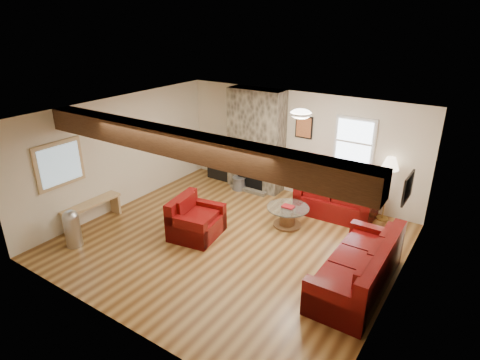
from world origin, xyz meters
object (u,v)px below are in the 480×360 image
Objects in this scene: television at (226,153)px; floor_lamp at (390,167)px; loveseat at (337,195)px; armchair_red at (196,218)px; sofa_three at (357,264)px; coffee_table at (288,216)px; tv_cabinet at (226,170)px.

television is 4.16m from floor_lamp.
armchair_red is at bearing -130.96° from loveseat.
sofa_three is 3.18m from armchair_red.
coffee_table is 2.33m from floor_lamp.
television is at bearing -120.59° from sofa_three.
sofa_three is 2.73m from floor_lamp.
floor_lamp reaches higher than armchair_red.
floor_lamp reaches higher than loveseat.
tv_cabinet is at bearing 0.00° from television.
loveseat is 1.70× the size of tv_cabinet.
loveseat is (-1.23, 2.28, 0.02)m from sofa_three.
coffee_table is 0.62× the size of floor_lamp.
sofa_three is 2.25× the size of armchair_red.
armchair_red is (-1.95, -2.44, -0.05)m from loveseat.
loveseat is at bearing 59.88° from coffee_table.
television reaches higher than coffee_table.
sofa_three is at bearing -30.29° from tv_cabinet.
armchair_red is 1.90m from coffee_table.
loveseat is 1.89× the size of coffee_table.
floor_lamp reaches higher than tv_cabinet.
loveseat is 1.27m from coffee_table.
coffee_table is (-1.86, 1.20, -0.21)m from sofa_three.
sofa_three is 2.22m from coffee_table.
sofa_three is at bearing -63.91° from loveseat.
loveseat is at bearing -5.38° from tv_cabinet.
armchair_red is 3.00m from tv_cabinet.
television is (-3.18, 0.30, 0.30)m from loveseat.
floor_lamp is (1.58, 1.40, 0.99)m from coffee_table.
coffee_table is 1.01× the size of television.
coffee_table is (1.32, 1.35, -0.18)m from armchair_red.
loveseat is 3.20m from tv_cabinet.
television is at bearing 172.34° from loveseat.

